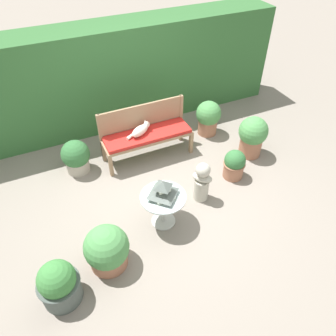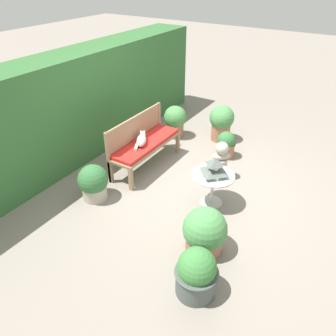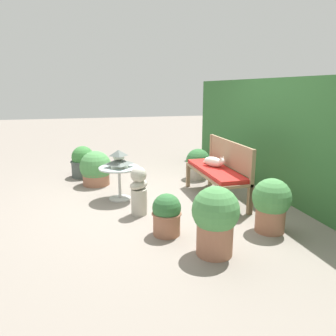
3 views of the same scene
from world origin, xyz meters
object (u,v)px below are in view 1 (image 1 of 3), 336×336
object	(u,v)px
patio_table	(163,202)
potted_plant_patio_mid	(76,157)
garden_bench	(147,136)
potted_plant_path_edge	(234,164)
cat	(140,130)
potted_plant_table_near	(107,250)
pagoda_birdhouse	(163,190)
garden_bust	(202,181)
potted_plant_bench_right	(208,117)
potted_plant_table_far	(252,136)
potted_plant_hedge_corner	(59,284)

from	to	relation	value
patio_table	potted_plant_patio_mid	size ratio (longest dim) A/B	1.08
garden_bench	potted_plant_path_edge	world-z (taller)	potted_plant_path_edge
cat	potted_plant_table_near	size ratio (longest dim) A/B	0.75
patio_table	garden_bench	bearing A→B (deg)	76.29
pagoda_birdhouse	garden_bust	xyz separation A→B (m)	(0.71, 0.19, -0.29)
potted_plant_table_near	potted_plant_bench_right	world-z (taller)	potted_plant_bench_right
potted_plant_table_far	potted_plant_path_edge	bearing A→B (deg)	-147.66
pagoda_birdhouse	potted_plant_table_far	size ratio (longest dim) A/B	0.47
garden_bust	potted_plant_patio_mid	bearing A→B (deg)	-170.75
potted_plant_patio_mid	potted_plant_table_far	bearing A→B (deg)	-16.11
garden_bench	pagoda_birdhouse	bearing A→B (deg)	-103.71
potted_plant_patio_mid	potted_plant_bench_right	world-z (taller)	potted_plant_bench_right
patio_table	potted_plant_bench_right	bearing A→B (deg)	44.92
patio_table	potted_plant_table_far	distance (m)	2.17
potted_plant_table_far	potted_plant_table_near	bearing A→B (deg)	-159.34
garden_bench	potted_plant_hedge_corner	world-z (taller)	potted_plant_hedge_corner
garden_bust	potted_plant_table_far	world-z (taller)	potted_plant_table_far
patio_table	potted_plant_table_near	distance (m)	0.97
patio_table	potted_plant_hedge_corner	bearing A→B (deg)	-160.41
garden_bench	potted_plant_table_near	bearing A→B (deg)	-125.15
potted_plant_patio_mid	potted_plant_path_edge	distance (m)	2.58
garden_bust	potted_plant_hedge_corner	world-z (taller)	garden_bust
potted_plant_table_far	patio_table	bearing A→B (deg)	-159.03
patio_table	garden_bust	xyz separation A→B (m)	(0.71, 0.19, -0.06)
potted_plant_patio_mid	potted_plant_table_near	xyz separation A→B (m)	(-0.05, -1.94, -0.00)
potted_plant_bench_right	garden_bust	bearing A→B (deg)	-122.85
patio_table	potted_plant_patio_mid	distance (m)	1.82
garden_bench	potted_plant_bench_right	bearing A→B (deg)	8.25
garden_bust	potted_plant_patio_mid	distance (m)	2.11
cat	patio_table	bearing A→B (deg)	-127.47
potted_plant_path_edge	potted_plant_hedge_corner	bearing A→B (deg)	-162.28
garden_bust	potted_plant_path_edge	world-z (taller)	garden_bust
pagoda_birdhouse	potted_plant_patio_mid	distance (m)	1.85
pagoda_birdhouse	potted_plant_path_edge	xyz separation A→B (m)	(1.43, 0.40, -0.38)
potted_plant_bench_right	potted_plant_patio_mid	bearing A→B (deg)	-178.91
cat	potted_plant_path_edge	distance (m)	1.64
garden_bench	potted_plant_table_near	size ratio (longest dim) A/B	2.46
patio_table	pagoda_birdhouse	xyz separation A→B (m)	(0.00, 0.00, 0.23)
garden_bust	potted_plant_table_far	size ratio (longest dim) A/B	0.92
cat	potted_plant_hedge_corner	world-z (taller)	cat
garden_bench	potted_plant_bench_right	distance (m)	1.32
potted_plant_table_near	potted_plant_table_far	distance (m)	3.13
potted_plant_patio_mid	potted_plant_path_edge	xyz separation A→B (m)	(2.29, -1.20, -0.03)
potted_plant_hedge_corner	potted_plant_table_near	xyz separation A→B (m)	(0.63, 0.22, -0.00)
pagoda_birdhouse	garden_bust	world-z (taller)	pagoda_birdhouse
pagoda_birdhouse	patio_table	bearing A→B (deg)	0.00
garden_bust	potted_plant_hedge_corner	bearing A→B (deg)	-110.48
pagoda_birdhouse	potted_plant_bench_right	world-z (taller)	pagoda_birdhouse
garden_bench	potted_plant_bench_right	size ratio (longest dim) A/B	2.29
potted_plant_hedge_corner	potted_plant_table_near	size ratio (longest dim) A/B	0.99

